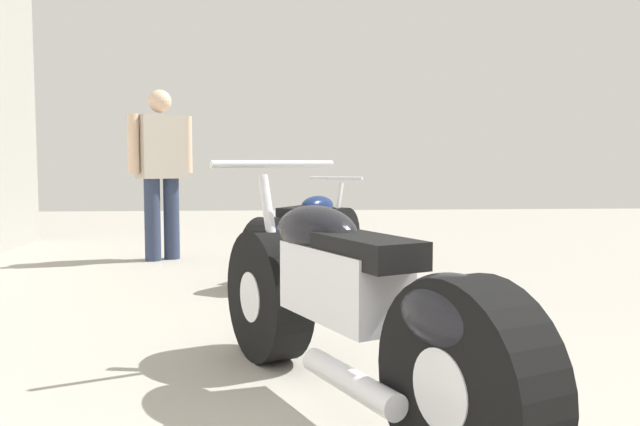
# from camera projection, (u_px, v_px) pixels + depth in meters

# --- Properties ---
(ground_plane) EXTENTS (17.50, 17.50, 0.00)m
(ground_plane) POSITION_uv_depth(u_px,v_px,m) (323.00, 316.00, 3.90)
(ground_plane) COLOR #9E998E
(motorcycle_maroon_cruiser) EXTENTS (1.02, 1.91, 0.94)m
(motorcycle_maroon_cruiser) POSITION_uv_depth(u_px,v_px,m) (348.00, 307.00, 2.37)
(motorcycle_maroon_cruiser) COLOR black
(motorcycle_maroon_cruiser) RESTS_ON ground_plane
(motorcycle_black_naked) EXTENTS (1.05, 1.56, 0.81)m
(motorcycle_black_naked) POSITION_uv_depth(u_px,v_px,m) (305.00, 236.00, 5.25)
(motorcycle_black_naked) COLOR black
(motorcycle_black_naked) RESTS_ON ground_plane
(mechanic_in_blue) EXTENTS (0.59, 0.45, 1.61)m
(mechanic_in_blue) POSITION_uv_depth(u_px,v_px,m) (161.00, 164.00, 6.11)
(mechanic_in_blue) COLOR #2D3851
(mechanic_in_blue) RESTS_ON ground_plane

